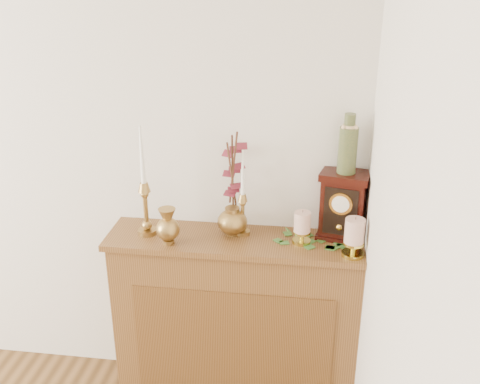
# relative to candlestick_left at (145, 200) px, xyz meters

# --- Properties ---
(console_shelf) EXTENTS (1.24, 0.34, 0.93)m
(console_shelf) POSITION_rel_candlestick_left_xyz_m (0.43, 0.01, -0.67)
(console_shelf) COLOR brown
(console_shelf) RESTS_ON ground
(candlestick_left) EXTENTS (0.09, 0.09, 0.54)m
(candlestick_left) POSITION_rel_candlestick_left_xyz_m (0.00, 0.00, 0.00)
(candlestick_left) COLOR #9E7E3F
(candlestick_left) RESTS_ON console_shelf
(candlestick_center) EXTENTS (0.07, 0.07, 0.42)m
(candlestick_center) POSITION_rel_candlestick_left_xyz_m (0.46, 0.06, -0.04)
(candlestick_center) COLOR #9E7E3F
(candlestick_center) RESTS_ON console_shelf
(bud_vase) EXTENTS (0.11, 0.11, 0.18)m
(bud_vase) POSITION_rel_candlestick_left_xyz_m (0.13, -0.09, -0.09)
(bud_vase) COLOR #9E7E3F
(bud_vase) RESTS_ON console_shelf
(ginger_jar) EXTENTS (0.22, 0.23, 0.53)m
(ginger_jar) POSITION_rel_candlestick_left_xyz_m (0.41, 0.08, 0.06)
(ginger_jar) COLOR #9E7E3F
(ginger_jar) RESTS_ON console_shelf
(pillar_candle_left) EXTENTS (0.09, 0.09, 0.17)m
(pillar_candle_left) POSITION_rel_candlestick_left_xyz_m (0.74, 0.01, -0.09)
(pillar_candle_left) COLOR gold
(pillar_candle_left) RESTS_ON console_shelf
(pillar_candle_right) EXTENTS (0.10, 0.10, 0.19)m
(pillar_candle_right) POSITION_rel_candlestick_left_xyz_m (0.97, -0.09, -0.08)
(pillar_candle_right) COLOR gold
(pillar_candle_right) RESTS_ON console_shelf
(ivy_garland) EXTENTS (0.37, 0.17, 0.07)m
(ivy_garland) POSITION_rel_candlestick_left_xyz_m (0.82, 0.03, -0.17)
(ivy_garland) COLOR #3D6F2A
(ivy_garland) RESTS_ON console_shelf
(mantel_clock) EXTENTS (0.25, 0.20, 0.33)m
(mantel_clock) POSITION_rel_candlestick_left_xyz_m (0.92, 0.09, -0.01)
(mantel_clock) COLOR black
(mantel_clock) RESTS_ON console_shelf
(ceramic_vase) EXTENTS (0.08, 0.08, 0.27)m
(ceramic_vase) POSITION_rel_candlestick_left_xyz_m (0.92, 0.09, 0.28)
(ceramic_vase) COLOR #1B3626
(ceramic_vase) RESTS_ON mantel_clock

